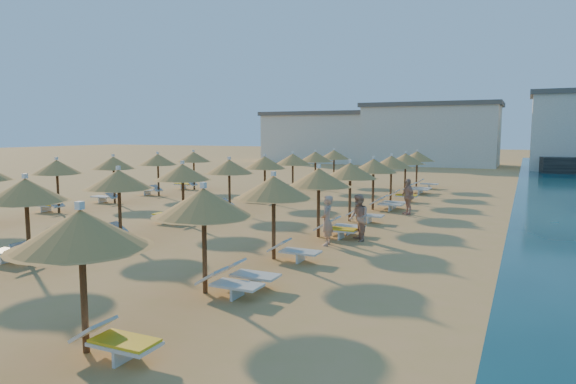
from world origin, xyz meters
The scene contains 9 objects.
ground centered at (0.00, 0.00, 0.00)m, with size 220.00×220.00×0.00m, color tan.
hotel_blocks centered at (2.83, 45.82, 3.70)m, with size 47.43×11.24×8.10m.
parasol_row_east centered at (3.60, 3.32, 2.18)m, with size 2.49×36.11×2.72m.
parasol_row_west centered at (-2.55, 3.32, 2.18)m, with size 2.49×36.11×2.72m.
parasol_row_inland centered at (-9.93, 3.32, 2.18)m, with size 2.49×21.17×2.72m.
loungers centered at (-1.43, 3.21, 0.34)m, with size 16.52×34.26×0.66m.
beachgoer_b centered at (5.18, 1.37, 0.85)m, with size 0.82×0.64×1.69m, color tan.
beachgoer_c centered at (5.52, 8.12, 0.86)m, with size 1.01×0.42×1.72m, color tan.
beachgoer_a centered at (4.40, 0.21, 0.87)m, with size 0.63×0.42×1.74m, color tan.
Camera 1 is at (10.55, -16.17, 3.90)m, focal length 32.00 mm.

